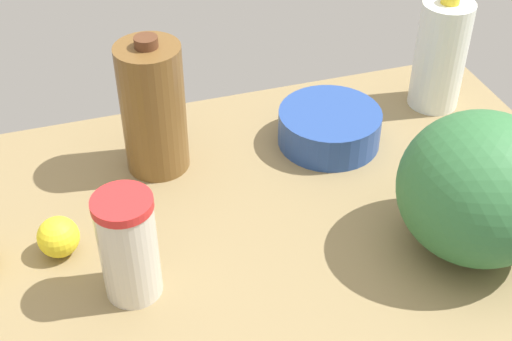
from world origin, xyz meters
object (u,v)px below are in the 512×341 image
Objects in this scene: tumbler_cup at (128,247)px; lemon_beside_bowl at (58,237)px; mixing_bowl at (329,127)px; milk_jug at (440,55)px; watermelon at (480,188)px; chocolate_milk_jug at (153,108)px.

tumbler_cup is 2.67× the size of lemon_beside_bowl.
milk_jug is at bearing 13.79° from mixing_bowl.
watermelon is 1.30× the size of mixing_bowl.
chocolate_milk_jug reaches higher than tumbler_cup.
watermelon is 56.38cm from chocolate_milk_jug.
milk_jug is at bearing 25.74° from tumbler_cup.
lemon_beside_bowl is (-62.95, 17.80, -8.43)cm from watermelon.
watermelon is 0.97× the size of chocolate_milk_jug.
chocolate_milk_jug reaches higher than lemon_beside_bowl.
watermelon is 1.05× the size of milk_jug.
mixing_bowl is (-25.82, -6.34, -7.91)cm from milk_jug.
chocolate_milk_jug reaches higher than watermelon.
milk_jug is at bearing 3.32° from chocolate_milk_jug.
milk_jug is 75.64cm from tumbler_cup.
chocolate_milk_jug reaches higher than milk_jug.
tumbler_cup reaches higher than lemon_beside_bowl.
tumbler_cup is at bearing -49.04° from lemon_beside_bowl.
mixing_bowl is (32.67, -2.94, -8.92)cm from chocolate_milk_jug.
watermelon is 1.42× the size of tumbler_cup.
tumbler_cup is 0.68× the size of chocolate_milk_jug.
milk_jug is (15.01, 39.29, -0.46)cm from watermelon.
tumbler_cup is (-68.10, -32.83, -2.34)cm from milk_jug.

